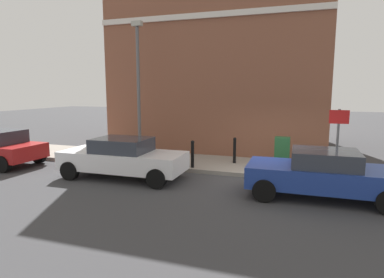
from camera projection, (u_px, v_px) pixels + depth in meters
The scene contains 10 objects.
ground at pixel (269, 183), 10.77m from camera, with size 80.00×80.00×0.00m, color #38383A.
sidewalk at pixel (134, 158), 14.35m from camera, with size 2.78×30.00×0.15m, color gray.
corner_building at pixel (227, 54), 17.73m from camera, with size 8.07×10.23×9.99m.
car_blue at pixel (323, 174), 9.16m from camera, with size 1.87×4.14×1.39m.
car_white at pixel (123, 158), 11.30m from camera, with size 1.83×4.36×1.41m.
utility_cabinet at pixel (282, 153), 12.30m from camera, with size 0.46×0.61×1.15m.
bollard_near_cabinet at pixel (235, 149), 12.97m from camera, with size 0.14×0.14×1.04m.
bollard_far_kerb at pixel (193, 153), 12.21m from camera, with size 0.14×0.14×1.04m.
street_sign at pixel (338, 133), 10.51m from camera, with size 0.08×0.60×2.30m.
lamppost at pixel (138, 84), 13.80m from camera, with size 0.20×0.44×5.72m.
Camera 1 is at (-10.69, -0.92, 3.06)m, focal length 30.42 mm.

